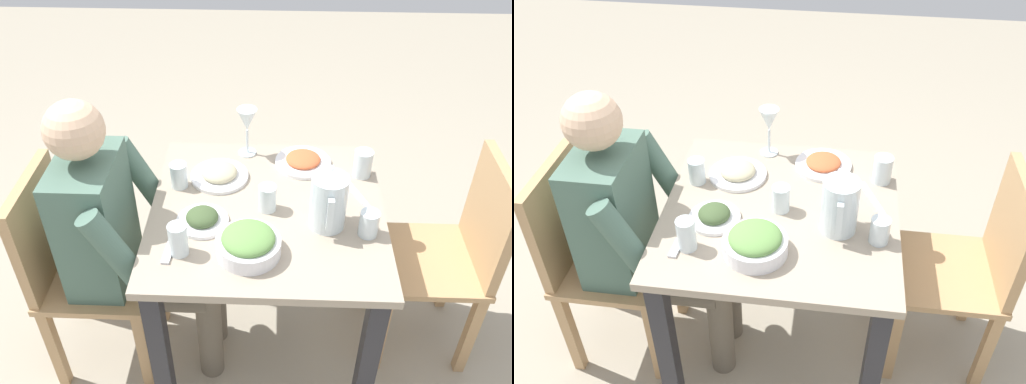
{
  "view_description": "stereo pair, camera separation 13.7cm",
  "coord_description": "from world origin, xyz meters",
  "views": [
    {
      "loc": [
        1.44,
        0.02,
        1.96
      ],
      "look_at": [
        -0.02,
        -0.04,
        0.81
      ],
      "focal_mm": 38.42,
      "sensor_mm": 36.0,
      "label": 1
    },
    {
      "loc": [
        1.43,
        0.16,
        1.96
      ],
      "look_at": [
        -0.02,
        -0.04,
        0.81
      ],
      "focal_mm": 38.42,
      "sensor_mm": 36.0,
      "label": 2
    }
  ],
  "objects": [
    {
      "name": "plate_dolmas",
      "position": [
        0.08,
        -0.21,
        0.77
      ],
      "size": [
        0.17,
        0.17,
        0.05
      ],
      "color": "white",
      "rests_on": "dining_table"
    },
    {
      "name": "knife_near",
      "position": [
        -0.1,
        0.31,
        0.75
      ],
      "size": [
        0.18,
        0.09,
        0.01
      ],
      "primitive_type": "cube",
      "rotation": [
        0.0,
        0.0,
        0.4
      ],
      "color": "silver",
      "rests_on": "dining_table"
    },
    {
      "name": "salt_shaker",
      "position": [
        -0.05,
        0.17,
        0.78
      ],
      "size": [
        0.03,
        0.03,
        0.05
      ],
      "color": "white",
      "rests_on": "dining_table"
    },
    {
      "name": "water_glass_far_right",
      "position": [
        0.11,
        0.33,
        0.79
      ],
      "size": [
        0.06,
        0.06,
        0.09
      ],
      "primitive_type": "cylinder",
      "color": "silver",
      "rests_on": "dining_table"
    },
    {
      "name": "salad_bowl",
      "position": [
        0.22,
        -0.05,
        0.79
      ],
      "size": [
        0.2,
        0.2,
        0.09
      ],
      "color": "white",
      "rests_on": "dining_table"
    },
    {
      "name": "diner_near",
      "position": [
        0.04,
        -0.5,
        0.64
      ],
      "size": [
        0.48,
        0.53,
        1.17
      ],
      "color": "#4C6B5B",
      "rests_on": "ground_plane"
    },
    {
      "name": "chair_near",
      "position": [
        0.04,
        -0.7,
        0.5
      ],
      "size": [
        0.4,
        0.4,
        0.88
      ],
      "color": "tan",
      "rests_on": "ground_plane"
    },
    {
      "name": "water_glass_center",
      "position": [
        0.22,
        -0.27,
        0.81
      ],
      "size": [
        0.06,
        0.06,
        0.11
      ],
      "primitive_type": "cylinder",
      "color": "silver",
      "rests_on": "dining_table"
    },
    {
      "name": "wine_glass",
      "position": [
        -0.34,
        -0.09,
        0.89
      ],
      "size": [
        0.08,
        0.08,
        0.2
      ],
      "color": "silver",
      "rests_on": "dining_table"
    },
    {
      "name": "water_glass_far_left",
      "position": [
        -0.12,
        -0.32,
        0.8
      ],
      "size": [
        0.06,
        0.06,
        0.09
      ],
      "primitive_type": "cylinder",
      "color": "silver",
      "rests_on": "dining_table"
    },
    {
      "name": "fork_near",
      "position": [
        0.19,
        -0.3,
        0.75
      ],
      "size": [
        0.17,
        0.04,
        0.01
      ],
      "primitive_type": "cube",
      "rotation": [
        0.0,
        0.0,
        -0.07
      ],
      "color": "silver",
      "rests_on": "dining_table"
    },
    {
      "name": "chair_far",
      "position": [
        -0.08,
        0.7,
        0.5
      ],
      "size": [
        0.4,
        0.4,
        0.88
      ],
      "color": "tan",
      "rests_on": "ground_plane"
    },
    {
      "name": "water_pitcher",
      "position": [
        0.07,
        0.2,
        0.85
      ],
      "size": [
        0.16,
        0.12,
        0.19
      ],
      "color": "silver",
      "rests_on": "dining_table"
    },
    {
      "name": "water_glass_near_left",
      "position": [
        0.0,
        0.0,
        0.8
      ],
      "size": [
        0.06,
        0.06,
        0.09
      ],
      "primitive_type": "cylinder",
      "color": "silver",
      "rests_on": "dining_table"
    },
    {
      "name": "water_glass_by_pitcher",
      "position": [
        -0.21,
        0.34,
        0.8
      ],
      "size": [
        0.07,
        0.07,
        0.1
      ],
      "primitive_type": "cylinder",
      "color": "silver",
      "rests_on": "dining_table"
    },
    {
      "name": "ground_plane",
      "position": [
        0.0,
        0.0,
        0.0
      ],
      "size": [
        8.0,
        8.0,
        0.0
      ],
      "primitive_type": "plane",
      "color": "#9E937F"
    },
    {
      "name": "plate_beans",
      "position": [
        -0.17,
        -0.18,
        0.77
      ],
      "size": [
        0.21,
        0.21,
        0.05
      ],
      "color": "white",
      "rests_on": "dining_table"
    },
    {
      "name": "dining_table",
      "position": [
        0.0,
        0.0,
        0.6
      ],
      "size": [
        0.8,
        0.8,
        0.75
      ],
      "color": "gray",
      "rests_on": "ground_plane"
    },
    {
      "name": "plate_rice_curry",
      "position": [
        -0.27,
        0.13,
        0.76
      ],
      "size": [
        0.21,
        0.21,
        0.04
      ],
      "color": "white",
      "rests_on": "dining_table"
    }
  ]
}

